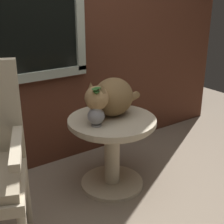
% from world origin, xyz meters
% --- Properties ---
extents(ground_plane, '(6.00, 6.00, 0.00)m').
position_xyz_m(ground_plane, '(0.00, 0.00, 0.00)').
color(ground_plane, gray).
extents(back_wall, '(4.00, 0.07, 2.60)m').
position_xyz_m(back_wall, '(-0.00, 0.87, 1.30)').
color(back_wall, '#562D1E').
rests_on(back_wall, ground_plane).
extents(wicker_side_table, '(0.64, 0.64, 0.55)m').
position_xyz_m(wicker_side_table, '(0.30, 0.27, 0.38)').
color(wicker_side_table, beige).
rests_on(wicker_side_table, ground_plane).
extents(cat, '(0.62, 0.38, 0.29)m').
position_xyz_m(cat, '(0.33, 0.32, 0.69)').
color(cat, olive).
rests_on(cat, wicker_side_table).
extents(pewter_vase_with_ivy, '(0.12, 0.12, 0.27)m').
position_xyz_m(pewter_vase_with_ivy, '(0.14, 0.23, 0.64)').
color(pewter_vase_with_ivy, '#99999E').
rests_on(pewter_vase_with_ivy, wicker_side_table).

